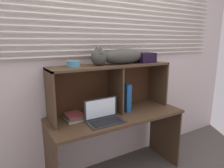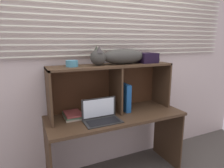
% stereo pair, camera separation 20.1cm
% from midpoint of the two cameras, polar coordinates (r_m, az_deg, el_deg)
% --- Properties ---
extents(back_panel_with_blinds, '(4.40, 0.08, 2.50)m').
position_cam_midpoint_polar(back_panel_with_blinds, '(2.23, 0.27, 6.61)').
color(back_panel_with_blinds, beige).
rests_on(back_panel_with_blinds, ground).
extents(desk, '(1.44, 0.56, 0.73)m').
position_cam_midpoint_polar(desk, '(2.14, 3.94, -12.46)').
color(desk, '#442F1F').
rests_on(desk, ground).
extents(hutch_shelf_unit, '(1.33, 0.33, 0.52)m').
position_cam_midpoint_polar(hutch_shelf_unit, '(2.10, 2.47, 1.35)').
color(hutch_shelf_unit, '#442F1F').
rests_on(hutch_shelf_unit, desk).
extents(cat, '(0.83, 0.20, 0.20)m').
position_cam_midpoint_polar(cat, '(2.08, 5.07, 8.02)').
color(cat, '#3A3834').
rests_on(cat, hutch_shelf_unit).
extents(laptop, '(0.35, 0.21, 0.21)m').
position_cam_midpoint_polar(laptop, '(1.90, -0.09, -9.45)').
color(laptop, '#272727').
rests_on(laptop, desk).
extents(binder_upright, '(0.06, 0.25, 0.30)m').
position_cam_midpoint_polar(binder_upright, '(2.18, 6.03, -3.73)').
color(binder_upright, '#1A4C8D').
rests_on(binder_upright, desk).
extents(book_stack, '(0.17, 0.24, 0.05)m').
position_cam_midpoint_polar(book_stack, '(2.01, -8.70, -9.04)').
color(book_stack, gray).
rests_on(book_stack, desk).
extents(small_basket, '(0.12, 0.12, 0.06)m').
position_cam_midpoint_polar(small_basket, '(1.88, -8.69, 5.93)').
color(small_basket, teal).
rests_on(small_basket, hutch_shelf_unit).
extents(storage_box, '(0.20, 0.19, 0.11)m').
position_cam_midpoint_polar(storage_box, '(2.27, 12.73, 7.48)').
color(storage_box, black).
rests_on(storage_box, hutch_shelf_unit).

